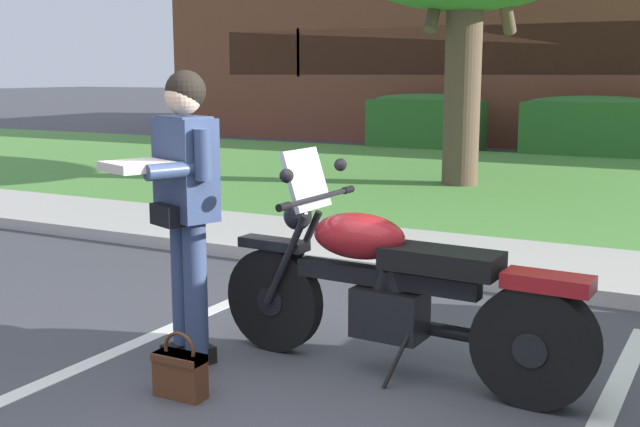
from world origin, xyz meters
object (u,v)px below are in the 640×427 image
motorcycle (407,293)px  rider_person (183,194)px  handbag (180,371)px  hedge_left (426,120)px  hedge_center_left (594,125)px

motorcycle → rider_person: rider_person is taller
motorcycle → rider_person: 1.38m
rider_person → handbag: size_ratio=4.74×
hedge_left → handbag: bearing=-75.2°
rider_person → handbag: bearing=-57.4°
rider_person → hedge_center_left: 12.98m
motorcycle → handbag: size_ratio=6.23×
motorcycle → handbag: 1.29m
rider_person → handbag: (0.27, -0.43, -0.86)m
motorcycle → hedge_center_left: motorcycle is taller
hedge_center_left → rider_person: bearing=-91.3°
hedge_left → hedge_center_left: same height
rider_person → hedge_left: bearing=104.2°
rider_person → hedge_center_left: rider_person is taller
rider_person → hedge_left: (-3.28, 12.97, -0.36)m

